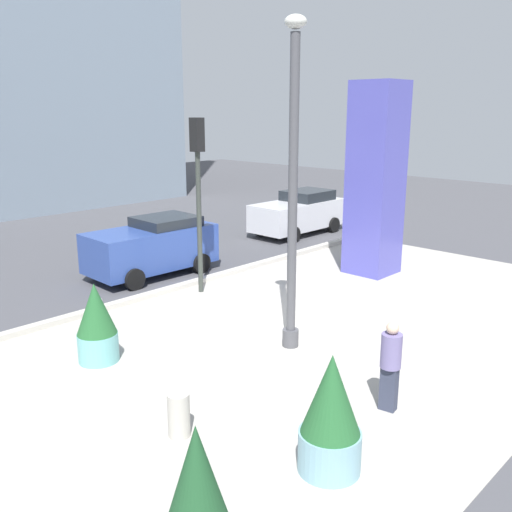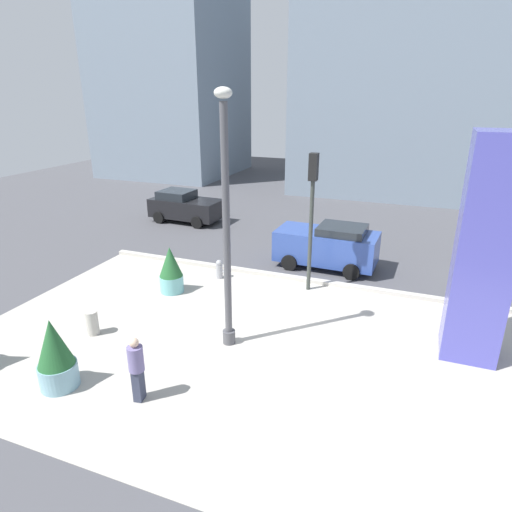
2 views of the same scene
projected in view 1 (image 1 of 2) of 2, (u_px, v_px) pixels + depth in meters
The scene contains 13 objects.
ground_plane at pixel (175, 279), 17.60m from camera, with size 60.00×60.00×0.00m, color #47474C.
plaza_pavement at pixel (333, 330), 13.60m from camera, with size 18.00×10.00×0.02m, color #ADA89E.
curb_strip at pixel (194, 283), 16.99m from camera, with size 18.00×0.24×0.16m, color #B7B2A8.
lamp_post at pixel (293, 196), 11.82m from camera, with size 0.44×0.44×6.90m.
art_pillar_blue at pixel (376, 180), 17.64m from camera, with size 1.38×1.38×5.95m, color #4C4CAD.
potted_plant_near_right at pixel (97, 323), 11.72m from camera, with size 0.84×0.84×1.70m.
potted_plant_mid_plaza at pixel (331, 416), 8.12m from camera, with size 0.92×0.92×1.83m.
fire_hydrant at pixel (99, 312), 13.73m from camera, with size 0.36×0.26×0.75m.
concrete_bollard at pixel (179, 415), 9.12m from camera, with size 0.36×0.36×0.75m, color #B2ADA3.
traffic_light_corner at pixel (198, 178), 15.58m from camera, with size 0.28×0.42×4.90m.
car_curb_east at pixel (153, 246), 17.88m from camera, with size 4.09×2.15×1.81m.
car_curb_west at pixel (299, 213), 23.78m from camera, with size 4.27×2.03×1.78m.
pedestrian_by_curb at pixel (391, 362), 9.78m from camera, with size 0.41×0.41×1.65m.
Camera 1 is at (-10.49, -9.42, 5.15)m, focal length 39.90 mm.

